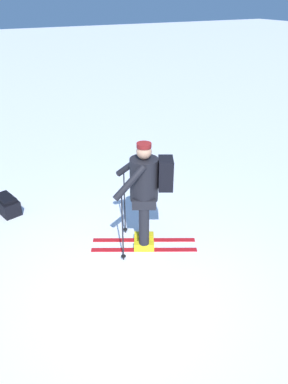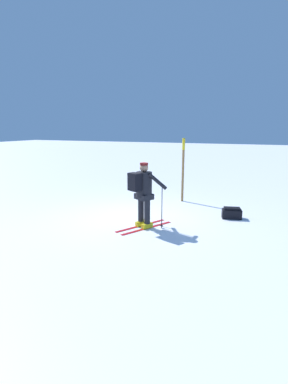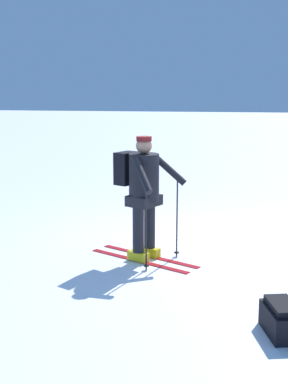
{
  "view_description": "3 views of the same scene",
  "coord_description": "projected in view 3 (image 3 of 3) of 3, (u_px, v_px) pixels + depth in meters",
  "views": [
    {
      "loc": [
        3.46,
        -1.57,
        3.45
      ],
      "look_at": [
        -0.67,
        0.63,
        0.93
      ],
      "focal_mm": 35.0,
      "sensor_mm": 36.0,
      "label": 1
    },
    {
      "loc": [
        -3.53,
        7.41,
        2.53
      ],
      "look_at": [
        -0.67,
        0.63,
        0.93
      ],
      "focal_mm": 28.0,
      "sensor_mm": 36.0,
      "label": 2
    },
    {
      "loc": [
        -7.51,
        -0.54,
        2.32
      ],
      "look_at": [
        -0.67,
        0.63,
        0.93
      ],
      "focal_mm": 50.0,
      "sensor_mm": 36.0,
      "label": 3
    }
  ],
  "objects": [
    {
      "name": "ground_plane",
      "position": [
        194.0,
        247.0,
        7.81
      ],
      "size": [
        80.0,
        80.0,
        0.0
      ],
      "primitive_type": "plane",
      "color": "white"
    },
    {
      "name": "skier",
      "position": [
        142.0,
        187.0,
        7.09
      ],
      "size": [
        1.1,
        1.57,
        1.67
      ],
      "color": "red",
      "rests_on": "ground_plane"
    },
    {
      "name": "dropped_backpack",
      "position": [
        282.0,
        319.0,
        5.04
      ],
      "size": [
        0.58,
        0.41,
        0.32
      ],
      "color": "black",
      "rests_on": "ground_plane"
    }
  ]
}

